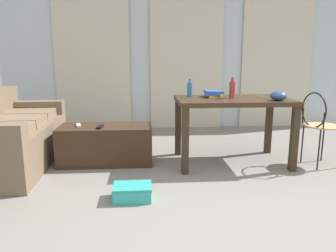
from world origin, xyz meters
The scene contains 15 objects.
ground_plane centered at (0.00, 1.43, 0.00)m, with size 8.79×8.79×0.00m, color gray.
wall_back centered at (0.00, 3.66, 1.29)m, with size 6.22×0.10×2.59m, color silver.
curtains centered at (0.00, 3.58, 1.11)m, with size 4.42×0.03×2.22m.
couch centered at (-2.25, 1.65, 0.33)m, with size 0.88×1.84×0.83m.
coffee_table centered at (-1.18, 1.67, 0.22)m, with size 1.05×0.49×0.43m.
craft_table centered at (0.26, 1.57, 0.64)m, with size 1.26×0.80×0.75m.
wire_chair centered at (1.17, 1.37, 0.52)m, with size 0.40×0.41×0.83m.
bottle_near centered at (0.25, 1.58, 0.85)m, with size 0.07×0.07×0.23m.
bottle_far centered at (-0.21, 1.74, 0.84)m, with size 0.06×0.06×0.21m.
bowl centered at (0.68, 1.33, 0.80)m, with size 0.17×0.17×0.10m, color #2D4C7A.
book_stack centered at (0.06, 1.70, 0.79)m, with size 0.23×0.30×0.07m.
scissors centered at (0.63, 1.77, 0.75)m, with size 0.09×0.12×0.00m.
tv_remote_primary centered at (-1.23, 1.58, 0.44)m, with size 0.05×0.17×0.02m, color black.
tv_remote_secondary centered at (-1.48, 1.67, 0.44)m, with size 0.05×0.17×0.02m, color #B7B7B2.
shoebox centered at (-0.85, 0.64, 0.06)m, with size 0.33×0.24×0.13m.
Camera 1 is at (-0.74, -1.92, 1.16)m, focal length 33.93 mm.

